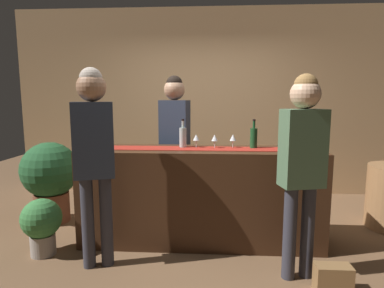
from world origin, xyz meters
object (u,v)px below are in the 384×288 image
wine_glass_near_customer (215,138)px  wine_glass_mid_counter (233,138)px  wine_glass_far_end (196,138)px  customer_sipping (302,155)px  handbag (333,279)px  potted_plant_small (42,223)px  wine_bottle_clear (183,137)px  potted_plant_tall (50,176)px  bartender (175,132)px  customer_browsing (94,145)px  wine_bottle_green (254,137)px

wine_glass_near_customer → wine_glass_mid_counter: (0.19, 0.03, 0.00)m
wine_glass_near_customer → wine_glass_far_end: 0.19m
customer_sipping → wine_glass_near_customer: bearing=122.7°
customer_sipping → handbag: (0.23, -0.20, -0.95)m
potted_plant_small → handbag: potted_plant_small is taller
wine_bottle_clear → wine_glass_far_end: (0.14, -0.01, -0.01)m
wine_glass_near_customer → wine_glass_mid_counter: same height
potted_plant_tall → handbag: 3.24m
potted_plant_small → bartender: bearing=39.5°
handbag → potted_plant_tall: bearing=156.2°
customer_browsing → wine_bottle_green: bearing=6.9°
potted_plant_tall → customer_browsing: bearing=-46.9°
potted_plant_small → customer_sipping: bearing=-6.1°
wine_bottle_green → wine_glass_near_customer: size_ratio=2.10×
wine_bottle_clear → wine_glass_far_end: wine_bottle_clear is taller
customer_browsing → potted_plant_tall: size_ratio=1.79×
bartender → customer_sipping: size_ratio=1.04×
wine_glass_far_end → handbag: (1.13, -0.92, -1.00)m
handbag → wine_glass_mid_counter: bearing=128.7°
bartender → wine_glass_far_end: bearing=132.1°
wine_glass_near_customer → wine_bottle_green: bearing=4.4°
wine_bottle_clear → potted_plant_tall: size_ratio=0.31×
wine_glass_mid_counter → customer_sipping: 0.89m
customer_sipping → potted_plant_small: size_ratio=3.06×
wine_glass_mid_counter → potted_plant_small: (-1.86, -0.47, -0.78)m
customer_sipping → potted_plant_small: (-2.37, 0.25, -0.74)m
wine_bottle_clear → customer_sipping: (1.04, -0.73, -0.05)m
potted_plant_small → wine_glass_far_end: bearing=17.5°
wine_bottle_green → wine_glass_near_customer: wine_bottle_green is taller
wine_bottle_green → wine_glass_near_customer: 0.41m
wine_bottle_clear → handbag: (1.27, -0.92, -1.00)m
wine_glass_mid_counter → handbag: 1.55m
wine_bottle_clear → potted_plant_tall: (-1.67, 0.37, -0.54)m
wine_bottle_clear → customer_sipping: bearing=-34.9°
wine_glass_near_customer → bartender: bearing=131.8°
customer_browsing → wine_glass_far_end: bearing=19.6°
wine_glass_far_end → potted_plant_tall: wine_glass_far_end is taller
wine_glass_far_end → customer_sipping: customer_sipping is taller
customer_browsing → handbag: customer_browsing is taller
potted_plant_tall → wine_glass_far_end: bearing=-11.7°
wine_glass_near_customer → customer_browsing: 1.22m
customer_browsing → potted_plant_small: customer_browsing is taller
handbag → wine_bottle_clear: bearing=143.9°
wine_glass_near_customer → potted_plant_tall: wine_glass_near_customer is taller
wine_bottle_green → wine_glass_far_end: 0.60m
wine_glass_near_customer → potted_plant_small: (-1.67, -0.44, -0.78)m
wine_bottle_green → potted_plant_small: 2.27m
wine_glass_mid_counter → wine_glass_far_end: same height
wine_bottle_clear → potted_plant_tall: wine_bottle_clear is taller
wine_bottle_clear → wine_glass_far_end: size_ratio=2.10×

